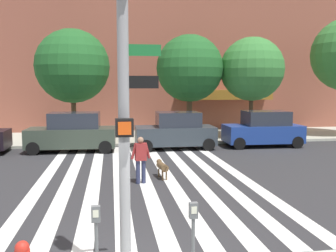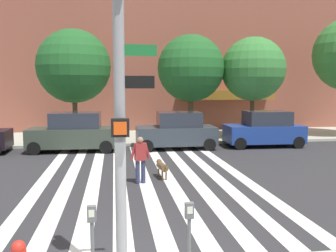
{
  "view_description": "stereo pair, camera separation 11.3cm",
  "coord_description": "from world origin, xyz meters",
  "px_view_note": "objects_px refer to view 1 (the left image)",
  "views": [
    {
      "loc": [
        -0.53,
        -6.31,
        3.39
      ],
      "look_at": [
        1.62,
        7.37,
        1.86
      ],
      "focal_mm": 38.84,
      "sensor_mm": 36.0,
      "label": 1
    },
    {
      "loc": [
        -0.42,
        -6.33,
        3.39
      ],
      "look_at": [
        1.62,
        7.37,
        1.86
      ],
      "focal_mm": 38.84,
      "sensor_mm": 36.0,
      "label": 2
    }
  ],
  "objects_px": {
    "parking_meter_second_along": "(96,235)",
    "pedestrian_dog_walker": "(141,157)",
    "parked_car_fourth_in_line": "(263,129)",
    "street_tree_nearest": "(73,66)",
    "street_tree_middle": "(190,69)",
    "parked_car_behind_first": "(73,133)",
    "parking_meter_curbside": "(193,231)",
    "parked_car_third_in_line": "(176,131)",
    "traffic_light_pole": "(124,77)",
    "dog_on_leash": "(162,166)",
    "street_tree_further": "(252,69)"
  },
  "relations": [
    {
      "from": "parking_meter_curbside",
      "to": "parked_car_fourth_in_line",
      "type": "height_order",
      "value": "parked_car_fourth_in_line"
    },
    {
      "from": "parked_car_third_in_line",
      "to": "pedestrian_dog_walker",
      "type": "bearing_deg",
      "value": -109.89
    },
    {
      "from": "traffic_light_pole",
      "to": "street_tree_further",
      "type": "bearing_deg",
      "value": 61.91
    },
    {
      "from": "traffic_light_pole",
      "to": "parking_meter_curbside",
      "type": "relative_size",
      "value": 4.26
    },
    {
      "from": "parking_meter_second_along",
      "to": "street_tree_further",
      "type": "bearing_deg",
      "value": 60.73
    },
    {
      "from": "parked_car_fourth_in_line",
      "to": "pedestrian_dog_walker",
      "type": "bearing_deg",
      "value": -137.7
    },
    {
      "from": "street_tree_further",
      "to": "pedestrian_dog_walker",
      "type": "bearing_deg",
      "value": -129.99
    },
    {
      "from": "traffic_light_pole",
      "to": "pedestrian_dog_walker",
      "type": "distance_m",
      "value": 7.18
    },
    {
      "from": "traffic_light_pole",
      "to": "parked_car_behind_first",
      "type": "relative_size",
      "value": 1.28
    },
    {
      "from": "parking_meter_second_along",
      "to": "pedestrian_dog_walker",
      "type": "bearing_deg",
      "value": 79.48
    },
    {
      "from": "parked_car_third_in_line",
      "to": "street_tree_middle",
      "type": "height_order",
      "value": "street_tree_middle"
    },
    {
      "from": "parked_car_behind_first",
      "to": "traffic_light_pole",
      "type": "bearing_deg",
      "value": -80.69
    },
    {
      "from": "parked_car_third_in_line",
      "to": "parking_meter_curbside",
      "type": "bearing_deg",
      "value": -98.97
    },
    {
      "from": "street_tree_middle",
      "to": "street_tree_further",
      "type": "relative_size",
      "value": 1.02
    },
    {
      "from": "traffic_light_pole",
      "to": "parking_meter_second_along",
      "type": "bearing_deg",
      "value": -168.39
    },
    {
      "from": "parked_car_behind_first",
      "to": "parked_car_third_in_line",
      "type": "xyz_separation_m",
      "value": [
        5.44,
        0.0,
        -0.02
      ]
    },
    {
      "from": "parking_meter_curbside",
      "to": "street_tree_further",
      "type": "bearing_deg",
      "value": 65.32
    },
    {
      "from": "parked_car_third_in_line",
      "to": "street_tree_nearest",
      "type": "bearing_deg",
      "value": 152.39
    },
    {
      "from": "parking_meter_curbside",
      "to": "parking_meter_second_along",
      "type": "bearing_deg",
      "value": 177.17
    },
    {
      "from": "pedestrian_dog_walker",
      "to": "dog_on_leash",
      "type": "bearing_deg",
      "value": 34.95
    },
    {
      "from": "traffic_light_pole",
      "to": "street_tree_middle",
      "type": "distance_m",
      "value": 16.76
    },
    {
      "from": "parked_car_behind_first",
      "to": "dog_on_leash",
      "type": "relative_size",
      "value": 4.07
    },
    {
      "from": "parking_meter_curbside",
      "to": "parked_car_fourth_in_line",
      "type": "distance_m",
      "value": 15.38
    },
    {
      "from": "parking_meter_curbside",
      "to": "parking_meter_second_along",
      "type": "xyz_separation_m",
      "value": [
        -1.56,
        0.08,
        0.0
      ]
    },
    {
      "from": "parking_meter_second_along",
      "to": "street_tree_nearest",
      "type": "distance_m",
      "value": 16.96
    },
    {
      "from": "pedestrian_dog_walker",
      "to": "parked_car_behind_first",
      "type": "bearing_deg",
      "value": 113.72
    },
    {
      "from": "parked_car_third_in_line",
      "to": "parked_car_fourth_in_line",
      "type": "bearing_deg",
      "value": -0.01
    },
    {
      "from": "traffic_light_pole",
      "to": "street_tree_further",
      "type": "height_order",
      "value": "street_tree_further"
    },
    {
      "from": "parking_meter_curbside",
      "to": "parking_meter_second_along",
      "type": "relative_size",
      "value": 1.0
    },
    {
      "from": "street_tree_further",
      "to": "dog_on_leash",
      "type": "relative_size",
      "value": 5.6
    },
    {
      "from": "dog_on_leash",
      "to": "parked_car_third_in_line",
      "type": "bearing_deg",
      "value": 75.33
    },
    {
      "from": "parking_meter_second_along",
      "to": "parked_car_behind_first",
      "type": "distance_m",
      "value": 13.64
    },
    {
      "from": "traffic_light_pole",
      "to": "street_tree_further",
      "type": "distance_m",
      "value": 17.85
    },
    {
      "from": "parking_meter_curbside",
      "to": "parked_car_third_in_line",
      "type": "height_order",
      "value": "parked_car_third_in_line"
    },
    {
      "from": "parked_car_fourth_in_line",
      "to": "street_tree_middle",
      "type": "relative_size",
      "value": 0.68
    },
    {
      "from": "parked_car_fourth_in_line",
      "to": "street_tree_further",
      "type": "xyz_separation_m",
      "value": [
        0.15,
        2.29,
        3.45
      ]
    },
    {
      "from": "parking_meter_curbside",
      "to": "parked_car_fourth_in_line",
      "type": "relative_size",
      "value": 0.32
    },
    {
      "from": "parking_meter_second_along",
      "to": "dog_on_leash",
      "type": "bearing_deg",
      "value": 74.12
    },
    {
      "from": "street_tree_nearest",
      "to": "street_tree_further",
      "type": "height_order",
      "value": "street_tree_nearest"
    },
    {
      "from": "street_tree_nearest",
      "to": "street_tree_middle",
      "type": "xyz_separation_m",
      "value": [
        6.96,
        -0.28,
        -0.09
      ]
    },
    {
      "from": "parking_meter_curbside",
      "to": "street_tree_middle",
      "type": "distance_m",
      "value": 16.99
    },
    {
      "from": "parking_meter_curbside",
      "to": "pedestrian_dog_walker",
      "type": "xyz_separation_m",
      "value": [
        -0.31,
        6.82,
        -0.1
      ]
    },
    {
      "from": "parked_car_behind_first",
      "to": "parking_meter_second_along",
      "type": "bearing_deg",
      "value": -82.72
    },
    {
      "from": "dog_on_leash",
      "to": "pedestrian_dog_walker",
      "type": "bearing_deg",
      "value": -145.05
    },
    {
      "from": "traffic_light_pole",
      "to": "street_tree_nearest",
      "type": "bearing_deg",
      "value": 98.32
    },
    {
      "from": "street_tree_nearest",
      "to": "street_tree_further",
      "type": "xyz_separation_m",
      "value": [
        10.79,
        -0.66,
        -0.12
      ]
    },
    {
      "from": "parked_car_behind_first",
      "to": "parked_car_fourth_in_line",
      "type": "distance_m",
      "value": 10.44
    },
    {
      "from": "street_tree_middle",
      "to": "street_tree_nearest",
      "type": "bearing_deg",
      "value": 177.7
    },
    {
      "from": "dog_on_leash",
      "to": "parked_car_fourth_in_line",
      "type": "bearing_deg",
      "value": 43.12
    },
    {
      "from": "parked_car_behind_first",
      "to": "street_tree_nearest",
      "type": "bearing_deg",
      "value": 93.8
    }
  ]
}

